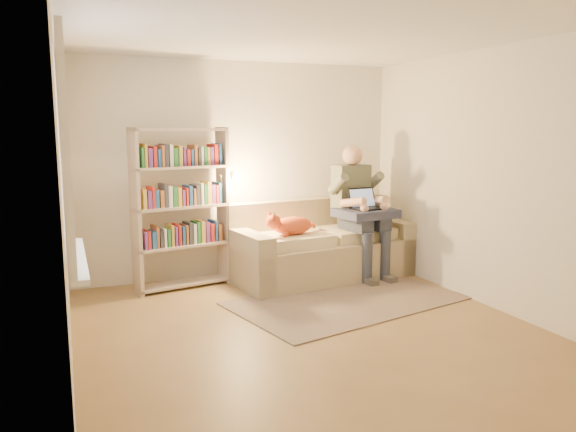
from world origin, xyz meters
name	(u,v)px	position (x,y,z in m)	size (l,w,h in m)	color
floor	(313,334)	(0.00, 0.00, 0.00)	(4.50, 4.50, 0.00)	olive
ceiling	(316,30)	(0.00, 0.00, 2.60)	(4.00, 4.50, 0.02)	white
wall_left	(63,199)	(-2.00, 0.00, 1.30)	(0.02, 4.50, 2.60)	silver
wall_right	(499,180)	(2.00, 0.00, 1.30)	(0.02, 4.50, 2.60)	silver
wall_back	(238,170)	(0.00, 2.25, 1.30)	(4.00, 0.02, 2.60)	silver
wall_front	(507,234)	(0.00, -2.25, 1.30)	(4.00, 0.02, 2.60)	silver
window	(69,186)	(-1.95, 0.20, 1.38)	(0.12, 1.52, 1.69)	white
sofa	(319,250)	(0.87, 1.75, 0.34)	(2.29, 1.25, 0.93)	tan
person	(358,204)	(1.34, 1.64, 0.90)	(0.52, 0.76, 1.60)	#656C57
cat	(287,226)	(0.36, 1.54, 0.70)	(0.70, 0.31, 0.26)	#FF6731
blanket	(369,213)	(1.41, 1.49, 0.80)	(0.66, 0.54, 0.10)	#2C314D
laptop	(369,203)	(1.40, 1.50, 0.91)	(0.40, 0.35, 0.32)	black
bookshelf	(181,200)	(-0.77, 1.90, 1.01)	(1.24, 0.48, 1.82)	#C0A991
rug	(347,300)	(0.73, 0.73, 0.01)	(2.37, 1.40, 0.01)	#7D6A5B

